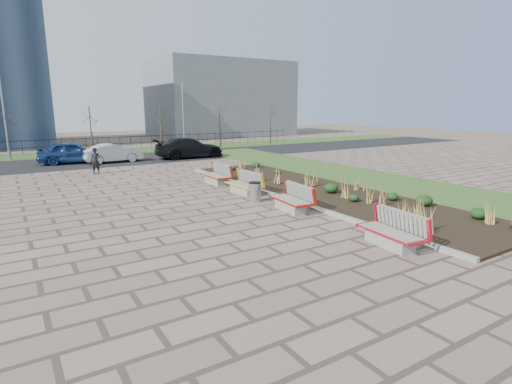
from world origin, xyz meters
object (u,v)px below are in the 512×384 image
bench_a (390,230)px  bench_c (243,183)px  bench_b (290,198)px  pedestrian (96,161)px  car_silver (113,153)px  lamp_west (5,120)px  litter_bin (255,192)px  car_blue (72,152)px  bench_d (215,174)px  car_black (189,148)px  lamp_east (183,117)px

bench_a → bench_c: 8.42m
bench_a → bench_b: 4.79m
bench_c → pedestrian: bearing=113.7°
car_silver → lamp_west: bearing=47.4°
litter_bin → car_blue: 17.52m
bench_b → car_blue: bearing=111.0°
bench_d → lamp_west: size_ratio=0.35×
litter_bin → car_black: (3.47, 15.34, 0.38)m
bench_c → pedestrian: size_ratio=1.33×
bench_c → car_black: (3.09, 13.71, 0.30)m
bench_d → litter_bin: size_ratio=2.52×
lamp_west → bench_d: bearing=-61.5°
bench_c → car_silver: size_ratio=0.52×
lamp_east → litter_bin: bearing=-104.3°
litter_bin → pedestrian: (-4.29, 11.23, 0.37)m
bench_c → lamp_east: (5.00, 19.48, 2.54)m
pedestrian → bench_a: bearing=-54.8°
litter_bin → lamp_west: lamp_west is taller
litter_bin → lamp_east: lamp_east is taller
bench_c → bench_b: bearing=-92.2°
car_blue → car_silver: 2.80m
bench_d → lamp_east: (5.00, 16.57, 2.54)m
bench_b → lamp_west: size_ratio=0.35×
bench_b → bench_a: bearing=-84.5°
car_black → bench_b: bearing=172.4°
car_blue → car_black: (8.30, -1.50, 0.00)m
car_blue → lamp_west: bearing=47.1°
bench_d → pedestrian: size_ratio=1.33×
lamp_west → bench_b: bearing=-68.7°
litter_bin → pedestrian: pedestrian is taller
bench_c → lamp_west: bearing=112.5°
bench_c → lamp_east: lamp_east is taller
bench_c → litter_bin: 1.67m
bench_a → litter_bin: 6.81m
bench_a → lamp_west: (-9.00, 27.90, 2.54)m
car_black → pedestrian: bearing=120.4°
litter_bin → car_silver: (-2.23, 15.79, 0.27)m
bench_a → car_silver: car_silver is taller
lamp_west → bench_c: bearing=-65.2°
bench_a → car_blue: 24.20m
car_silver → lamp_west: 8.64m
car_silver → lamp_east: 9.57m
bench_d → litter_bin: 4.56m
pedestrian → bench_d: bearing=-34.4°
litter_bin → lamp_west: size_ratio=0.14×
bench_b → lamp_west: (-9.00, 23.12, 2.54)m
bench_b → lamp_west: 24.94m
bench_d → car_blue: 13.36m
litter_bin → car_silver: 15.95m
car_blue → lamp_west: 6.14m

